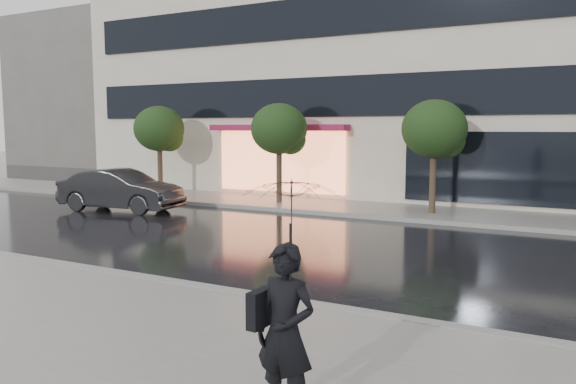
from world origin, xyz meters
The scene contains 12 objects.
ground centered at (0.00, 0.00, 0.00)m, with size 120.00×120.00×0.00m, color black.
sidewalk_near centered at (0.00, -3.25, 0.06)m, with size 60.00×4.50×0.12m, color slate.
sidewalk_far centered at (0.00, 10.25, 0.06)m, with size 60.00×3.50×0.12m, color slate.
curb_near centered at (0.00, -1.00, 0.07)m, with size 60.00×0.25×0.14m, color gray.
curb_far centered at (0.00, 8.50, 0.07)m, with size 60.00×0.25×0.14m, color gray.
office_building centered at (0.00, 17.97, 9.00)m, with size 30.00×12.76×18.00m.
bg_building_left centered at (-28.00, 26.00, 6.00)m, with size 14.00×10.00×12.00m, color #59544F.
tree_far_west centered at (-8.94, 10.03, 2.92)m, with size 2.20×2.20×3.99m.
tree_mid_west centered at (-2.94, 10.03, 2.92)m, with size 2.20×2.20×3.99m.
tree_mid_east centered at (3.06, 10.03, 2.92)m, with size 2.20×2.20×3.99m.
parked_car centered at (-7.44, 6.00, 0.76)m, with size 1.61×4.63×1.52m, color black.
pedestrian_with_umbrella centered at (5.06, -4.46, 1.67)m, with size 0.97×0.98×2.43m.
Camera 1 is at (7.56, -9.18, 3.02)m, focal length 35.00 mm.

